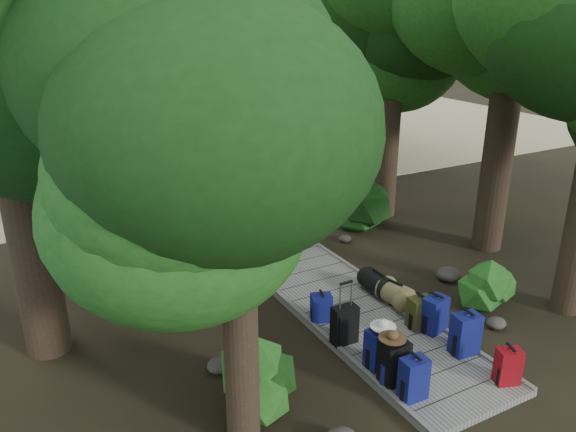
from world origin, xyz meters
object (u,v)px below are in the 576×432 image
backpack_left_b (394,360)px  backpack_left_c (378,346)px  duffel_right_khaki (395,294)px  sun_lounger (235,149)px  backpack_left_d (321,306)px  duffel_right_black (378,284)px  backpack_right_d (420,311)px  backpack_right_a (508,364)px  lone_suitcase_on_sand (191,169)px  suitcase_on_boardwalk (345,325)px  backpack_left_a (414,376)px  kayak (88,174)px  backpack_right_c (435,313)px  backpack_right_b (466,332)px

backpack_left_b → backpack_left_c: 0.44m
duffel_right_khaki → sun_lounger: sun_lounger is taller
backpack_left_d → duffel_right_black: 1.51m
backpack_right_d → duffel_right_khaki: size_ratio=0.98×
backpack_right_a → sun_lounger: bearing=102.9°
backpack_right_a → duffel_right_khaki: (0.04, 2.66, -0.10)m
backpack_left_c → backpack_left_b: bearing=-104.6°
lone_suitcase_on_sand → suitcase_on_boardwalk: bearing=-97.7°
backpack_left_a → backpack_left_d: 2.43m
duffel_right_khaki → kayak: (-3.49, 11.53, -0.15)m
kayak → backpack_left_d: bearing=-83.5°
lone_suitcase_on_sand → backpack_right_a: bearing=-90.0°
duffel_right_khaki → backpack_right_a: bearing=-102.7°
backpack_right_a → backpack_right_c: 1.60m
backpack_right_b → kayak: size_ratio=0.23×
backpack_left_d → backpack_right_b: 2.46m
backpack_left_a → backpack_left_d: bearing=92.9°
duffel_right_khaki → duffel_right_black: (-0.04, 0.47, 0.00)m
backpack_right_a → backpack_left_d: bearing=138.3°
duffel_right_khaki → backpack_left_d: bearing=161.7°
suitcase_on_boardwalk → backpack_right_a: bearing=-51.5°
suitcase_on_boardwalk → backpack_left_b: bearing=-85.9°
backpack_right_b → suitcase_on_boardwalk: 1.92m
backpack_left_d → backpack_left_b: bearing=-71.1°
backpack_right_b → suitcase_on_boardwalk: (-1.52, 1.18, -0.05)m
backpack_right_d → lone_suitcase_on_sand: bearing=96.8°
lone_suitcase_on_sand → kayak: bearing=152.9°
backpack_right_a → backpack_right_d: same height
duffel_right_black → backpack_right_c: bearing=-85.9°
backpack_left_a → backpack_right_d: backpack_left_a is taller
duffel_right_black → kayak: duffel_right_black is taller
backpack_left_c → backpack_right_a: backpack_left_c is taller
backpack_right_b → duffel_right_black: (-0.00, 2.26, -0.17)m
backpack_left_c → lone_suitcase_on_sand: bearing=75.4°
backpack_right_b → lone_suitcase_on_sand: 11.89m
backpack_right_d → suitcase_on_boardwalk: suitcase_on_boardwalk is taller
backpack_right_c → kayak: 13.07m
backpack_left_d → sun_lounger: 12.24m
backpack_right_c → sun_lounger: bearing=70.1°
suitcase_on_boardwalk → kayak: bearing=100.9°
duffel_right_khaki → sun_lounger: size_ratio=0.33×
backpack_right_a → suitcase_on_boardwalk: 2.54m
backpack_left_c → suitcase_on_boardwalk: (-0.09, 0.79, -0.02)m
backpack_right_b → backpack_right_c: bearing=94.4°
backpack_left_a → duffel_right_khaki: size_ratio=1.12×
backpack_right_d → suitcase_on_boardwalk: size_ratio=0.93×
backpack_left_c → duffel_right_khaki: (1.47, 1.40, -0.15)m
backpack_left_a → backpack_right_c: size_ratio=1.01×
backpack_right_b → sun_lounger: size_ratio=0.40×
backpack_right_c → sun_lounger: backpack_right_c is taller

